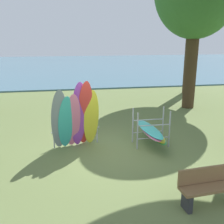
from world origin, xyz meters
The scene contains 5 objects.
ground_plane centered at (0.00, 0.00, 0.00)m, with size 80.00×80.00×0.00m, color olive.
lake_water centered at (0.00, 28.66, 0.05)m, with size 80.00×36.00×0.10m, color #477084.
leaning_board_pile centered at (-1.12, 0.46, 1.03)m, with size 1.65×0.96×2.29m.
board_storage_rack centered at (1.39, 0.30, 0.50)m, with size 1.15×2.13×1.25m.
park_bench centered at (1.58, -3.18, 0.45)m, with size 1.43×0.52×0.85m.
Camera 1 is at (-1.40, -7.77, 3.54)m, focal length 42.07 mm.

